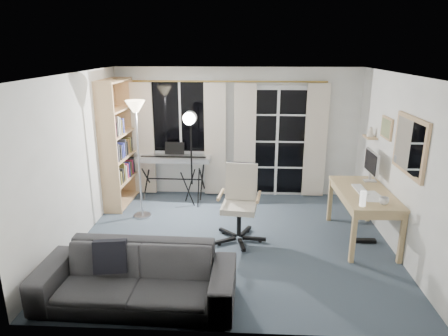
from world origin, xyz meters
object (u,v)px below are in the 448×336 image
Objects in this scene: sofa at (135,268)px; torchiere_lamp at (137,125)px; mug at (384,200)px; desk at (364,197)px; keyboard_piano at (174,160)px; studio_light at (190,129)px; bookshelf at (115,147)px; office_chair at (240,196)px; monitor at (371,163)px.

torchiere_lamp is at bearing 104.32° from sofa.
desk is at bearing 101.31° from mug.
torchiere_lamp is 3.62m from desk.
torchiere_lamp reaches higher than keyboard_piano.
studio_light is 13.98× the size of mug.
desk is at bearing -26.22° from keyboard_piano.
bookshelf is 2.58m from office_chair.
keyboard_piano is at bearing 135.23° from office_chair.
keyboard_piano is (0.41, 0.91, -0.82)m from torchiere_lamp.
keyboard_piano is 1.21× the size of office_chair.
monitor is (3.23, -1.12, 0.31)m from keyboard_piano.
mug reaches higher than desk.
monitor is 4.40× the size of mug.
sofa is (0.12, -3.25, -0.32)m from keyboard_piano.
torchiere_lamp is at bearing 167.91° from desk.
keyboard_piano is at bearing 146.57° from mug.
office_chair reaches higher than sofa.
torchiere_lamp is (0.57, -0.57, 0.51)m from bookshelf.
torchiere_lamp is at bearing -43.02° from bookshelf.
office_chair is 2.04× the size of monitor.
keyboard_piano is at bearing 159.67° from monitor.
studio_light is at bearing 154.96° from desk.
bookshelf is 4.21m from desk.
sofa is (1.10, -2.91, -0.63)m from bookshelf.
bookshelf is at bearing 168.23° from monitor.
mug is (-0.10, -0.95, -0.23)m from monitor.
bookshelf is 3.17m from sofa.
torchiere_lamp reaches higher than monitor.
torchiere_lamp reaches higher than office_chair.
sofa is at bearing -77.21° from torchiere_lamp.
mug is at bearing -28.52° from studio_light.
monitor is (1.98, 0.46, 0.39)m from office_chair.
mug is 3.26m from sofa.
sofa is (-0.25, -2.85, -0.97)m from studio_light.
bookshelf is at bearing -159.86° from keyboard_piano.
bookshelf is 1.64× the size of keyboard_piano.
torchiere_lamp is 1.12× the size of studio_light.
monitor is 0.25× the size of sofa.
monitor reaches higher than mug.
keyboard_piano reaches higher than desk.
sofa is (-2.91, -1.68, -0.24)m from desk.
office_chair is 8.98× the size of mug.
bookshelf reaches higher than mug.
keyboard_piano is 2.01m from office_chair.
keyboard_piano is 3.26m from sofa.
bookshelf reaches higher than office_chair.
mug is at bearing -32.31° from keyboard_piano.
office_chair is 2.07m from monitor.
keyboard_piano reaches higher than sofa.
torchiere_lamp reaches higher than studio_light.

